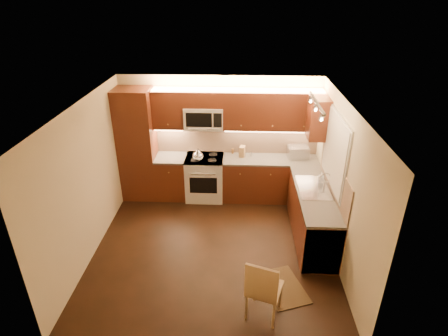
{
  "coord_description": "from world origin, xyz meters",
  "views": [
    {
      "loc": [
        0.4,
        -5.02,
        4.05
      ],
      "look_at": [
        0.15,
        0.55,
        1.25
      ],
      "focal_mm": 29.41,
      "sensor_mm": 36.0,
      "label": 1
    }
  ],
  "objects_px": {
    "stove": "(205,177)",
    "kettle": "(198,154)",
    "soap_bottle": "(321,178)",
    "knife_block": "(242,151)",
    "microwave": "(204,117)",
    "toaster_oven": "(298,152)",
    "dining_chair": "(265,287)",
    "sink": "(314,184)"
  },
  "relations": [
    {
      "from": "microwave",
      "to": "soap_bottle",
      "type": "height_order",
      "value": "microwave"
    },
    {
      "from": "sink",
      "to": "knife_block",
      "type": "height_order",
      "value": "knife_block"
    },
    {
      "from": "knife_block",
      "to": "dining_chair",
      "type": "bearing_deg",
      "value": -73.61
    },
    {
      "from": "stove",
      "to": "soap_bottle",
      "type": "relative_size",
      "value": 4.59
    },
    {
      "from": "soap_bottle",
      "to": "dining_chair",
      "type": "relative_size",
      "value": 0.21
    },
    {
      "from": "stove",
      "to": "toaster_oven",
      "type": "xyz_separation_m",
      "value": [
        1.89,
        0.12,
        0.56
      ]
    },
    {
      "from": "sink",
      "to": "knife_block",
      "type": "bearing_deg",
      "value": 134.54
    },
    {
      "from": "kettle",
      "to": "knife_block",
      "type": "relative_size",
      "value": 1.09
    },
    {
      "from": "kettle",
      "to": "toaster_oven",
      "type": "xyz_separation_m",
      "value": [
        2.0,
        0.25,
        -0.02
      ]
    },
    {
      "from": "sink",
      "to": "kettle",
      "type": "height_order",
      "value": "kettle"
    },
    {
      "from": "sink",
      "to": "kettle",
      "type": "relative_size",
      "value": 3.63
    },
    {
      "from": "microwave",
      "to": "sink",
      "type": "distance_m",
      "value": 2.48
    },
    {
      "from": "microwave",
      "to": "dining_chair",
      "type": "relative_size",
      "value": 0.78
    },
    {
      "from": "stove",
      "to": "sink",
      "type": "distance_m",
      "value": 2.35
    },
    {
      "from": "soap_bottle",
      "to": "dining_chair",
      "type": "distance_m",
      "value": 2.45
    },
    {
      "from": "stove",
      "to": "knife_block",
      "type": "xyz_separation_m",
      "value": [
        0.77,
        0.13,
        0.55
      ]
    },
    {
      "from": "microwave",
      "to": "soap_bottle",
      "type": "relative_size",
      "value": 3.79
    },
    {
      "from": "dining_chair",
      "to": "toaster_oven",
      "type": "bearing_deg",
      "value": 94.46
    },
    {
      "from": "toaster_oven",
      "to": "knife_block",
      "type": "bearing_deg",
      "value": 172.82
    },
    {
      "from": "microwave",
      "to": "soap_bottle",
      "type": "bearing_deg",
      "value": -26.45
    },
    {
      "from": "stove",
      "to": "soap_bottle",
      "type": "bearing_deg",
      "value": -23.5
    },
    {
      "from": "soap_bottle",
      "to": "knife_block",
      "type": "bearing_deg",
      "value": 151.92
    },
    {
      "from": "stove",
      "to": "dining_chair",
      "type": "height_order",
      "value": "dining_chair"
    },
    {
      "from": "stove",
      "to": "kettle",
      "type": "relative_size",
      "value": 3.88
    },
    {
      "from": "stove",
      "to": "knife_block",
      "type": "bearing_deg",
      "value": 9.6
    },
    {
      "from": "stove",
      "to": "kettle",
      "type": "xyz_separation_m",
      "value": [
        -0.11,
        -0.12,
        0.58
      ]
    },
    {
      "from": "kettle",
      "to": "soap_bottle",
      "type": "xyz_separation_m",
      "value": [
        2.27,
        -0.81,
        -0.04
      ]
    },
    {
      "from": "microwave",
      "to": "dining_chair",
      "type": "height_order",
      "value": "microwave"
    },
    {
      "from": "toaster_oven",
      "to": "knife_block",
      "type": "distance_m",
      "value": 1.12
    },
    {
      "from": "toaster_oven",
      "to": "soap_bottle",
      "type": "distance_m",
      "value": 1.09
    },
    {
      "from": "kettle",
      "to": "toaster_oven",
      "type": "distance_m",
      "value": 2.01
    },
    {
      "from": "dining_chair",
      "to": "soap_bottle",
      "type": "bearing_deg",
      "value": 81.86
    },
    {
      "from": "microwave",
      "to": "soap_bottle",
      "type": "distance_m",
      "value": 2.51
    },
    {
      "from": "kettle",
      "to": "dining_chair",
      "type": "height_order",
      "value": "kettle"
    },
    {
      "from": "microwave",
      "to": "knife_block",
      "type": "bearing_deg",
      "value": -0.41
    },
    {
      "from": "stove",
      "to": "knife_block",
      "type": "height_order",
      "value": "knife_block"
    },
    {
      "from": "microwave",
      "to": "toaster_oven",
      "type": "bearing_deg",
      "value": -0.37
    },
    {
      "from": "stove",
      "to": "kettle",
      "type": "distance_m",
      "value": 0.6
    },
    {
      "from": "soap_bottle",
      "to": "dining_chair",
      "type": "height_order",
      "value": "soap_bottle"
    },
    {
      "from": "knife_block",
      "to": "soap_bottle",
      "type": "distance_m",
      "value": 1.75
    },
    {
      "from": "sink",
      "to": "toaster_oven",
      "type": "distance_m",
      "value": 1.25
    },
    {
      "from": "kettle",
      "to": "toaster_oven",
      "type": "relative_size",
      "value": 0.59
    }
  ]
}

